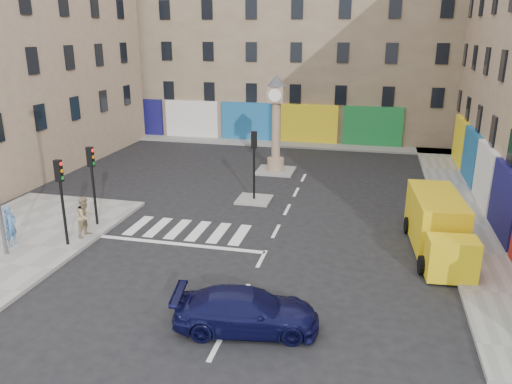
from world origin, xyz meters
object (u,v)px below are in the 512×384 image
(traffic_light_left_near, at_px, (61,189))
(clock_pillar, at_px, (276,118))
(pedestrian_blue, at_px, (10,226))
(traffic_light_left_far, at_px, (92,173))
(pedestrian_tan, at_px, (85,216))
(yellow_van, at_px, (438,225))
(traffic_light_island, at_px, (254,154))
(navy_sedan, at_px, (246,311))

(traffic_light_left_near, xyz_separation_m, clock_pillar, (6.30, 13.80, 0.93))
(traffic_light_left_near, relative_size, pedestrian_blue, 2.12)
(traffic_light_left_near, distance_m, clock_pillar, 15.19)
(traffic_light_left_near, xyz_separation_m, traffic_light_left_far, (0.00, 2.40, 0.00))
(traffic_light_left_far, height_order, pedestrian_tan, traffic_light_left_far)
(yellow_van, relative_size, pedestrian_blue, 3.60)
(yellow_van, xyz_separation_m, pedestrian_blue, (-17.43, -3.96, -0.09))
(yellow_van, bearing_deg, pedestrian_tan, -175.82)
(traffic_light_left_far, distance_m, traffic_light_island, 8.30)
(traffic_light_left_near, height_order, pedestrian_tan, traffic_light_left_near)
(pedestrian_blue, bearing_deg, traffic_light_left_far, -33.36)
(navy_sedan, relative_size, pedestrian_tan, 2.47)
(traffic_light_island, height_order, clock_pillar, clock_pillar)
(traffic_light_left_far, xyz_separation_m, navy_sedan, (8.93, -6.57, -1.97))
(pedestrian_blue, bearing_deg, clock_pillar, -27.74)
(traffic_light_island, xyz_separation_m, clock_pillar, (0.00, 6.00, 0.96))
(pedestrian_tan, bearing_deg, pedestrian_blue, 133.80)
(yellow_van, bearing_deg, pedestrian_blue, -171.76)
(yellow_van, distance_m, pedestrian_tan, 15.11)
(yellow_van, bearing_deg, clock_pillar, 125.98)
(traffic_light_left_near, xyz_separation_m, yellow_van, (15.23, 3.35, -1.51))
(clock_pillar, bearing_deg, pedestrian_blue, -120.55)
(navy_sedan, xyz_separation_m, pedestrian_tan, (-8.63, 5.23, 0.40))
(clock_pillar, bearing_deg, traffic_light_left_near, -114.55)
(traffic_light_left_near, bearing_deg, clock_pillar, 65.45)
(pedestrian_tan, bearing_deg, navy_sedan, -111.02)
(traffic_light_left_far, bearing_deg, traffic_light_left_near, -90.00)
(traffic_light_island, xyz_separation_m, yellow_van, (8.93, -4.45, -1.48))
(traffic_light_island, relative_size, yellow_van, 0.59)
(clock_pillar, xyz_separation_m, pedestrian_blue, (-8.50, -14.41, -2.53))
(traffic_light_left_far, distance_m, clock_pillar, 13.05)
(traffic_light_left_far, relative_size, pedestrian_blue, 2.12)
(navy_sedan, height_order, pedestrian_tan, pedestrian_tan)
(pedestrian_tan, bearing_deg, traffic_light_left_near, 174.28)
(clock_pillar, height_order, pedestrian_tan, clock_pillar)
(traffic_light_island, relative_size, clock_pillar, 0.61)
(clock_pillar, relative_size, pedestrian_tan, 3.38)
(traffic_light_left_near, xyz_separation_m, pedestrian_blue, (-2.20, -0.61, -1.60))
(pedestrian_tan, bearing_deg, clock_pillar, -15.04)
(traffic_light_left_far, bearing_deg, traffic_light_island, 40.60)
(yellow_van, bearing_deg, traffic_light_island, 148.95)
(traffic_light_island, height_order, yellow_van, traffic_light_island)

